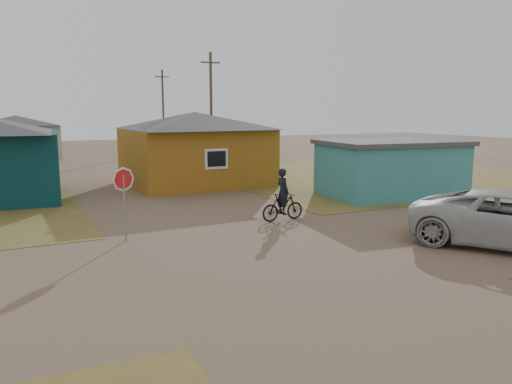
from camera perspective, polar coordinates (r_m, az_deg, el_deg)
ground at (r=13.84m, az=2.70°, el=-7.34°), size 120.00×120.00×0.00m
grass_ne at (r=32.22m, az=13.48°, el=1.96°), size 20.00×18.00×0.00m
house_yellow at (r=27.19m, az=-6.92°, el=5.07°), size 7.72×6.76×3.90m
shed_turquoise at (r=24.25m, az=15.13°, el=2.68°), size 6.71×4.93×2.60m
house_pale_west at (r=45.67m, az=-25.68°, el=5.71°), size 7.04×6.15×3.60m
house_beige_east at (r=54.20m, az=-8.50°, el=6.93°), size 6.95×6.05×3.60m
utility_pole_near at (r=36.01m, az=-5.15°, el=9.51°), size 1.40×0.20×8.00m
utility_pole_far at (r=51.53m, az=-10.56°, el=9.30°), size 1.40×0.20×8.00m
stop_sign at (r=15.58m, az=-14.89°, el=0.62°), size 0.75×0.06×2.29m
cyclist at (r=18.08m, az=3.08°, el=-1.13°), size 1.72×0.63×1.92m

